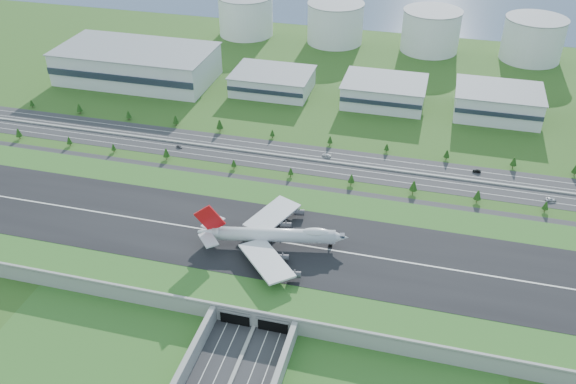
% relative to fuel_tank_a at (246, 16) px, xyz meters
% --- Properties ---
extents(ground, '(1200.00, 1200.00, 0.00)m').
position_rel_fuel_tank_a_xyz_m(ground, '(120.00, -310.00, -17.50)').
color(ground, '#265019').
rests_on(ground, ground).
extents(airfield_deck, '(520.00, 100.00, 9.20)m').
position_rel_fuel_tank_a_xyz_m(airfield_deck, '(120.00, -310.09, -13.38)').
color(airfield_deck, gray).
rests_on(airfield_deck, ground).
extents(north_expressway, '(560.00, 36.00, 0.12)m').
position_rel_fuel_tank_a_xyz_m(north_expressway, '(120.00, -215.00, -17.44)').
color(north_expressway, '#28282B').
rests_on(north_expressway, ground).
extents(tree_row, '(500.09, 48.63, 8.41)m').
position_rel_fuel_tank_a_xyz_m(tree_row, '(142.21, -214.45, -12.91)').
color(tree_row, '#3D2819').
rests_on(tree_row, ground).
extents(hangar_west, '(120.00, 60.00, 25.00)m').
position_rel_fuel_tank_a_xyz_m(hangar_west, '(-50.00, -125.00, -5.00)').
color(hangar_west, silver).
rests_on(hangar_west, ground).
extents(hangar_mid_a, '(58.00, 42.00, 15.00)m').
position_rel_fuel_tank_a_xyz_m(hangar_mid_a, '(60.00, -120.00, -10.00)').
color(hangar_mid_a, silver).
rests_on(hangar_mid_a, ground).
extents(hangar_mid_b, '(58.00, 42.00, 17.00)m').
position_rel_fuel_tank_a_xyz_m(hangar_mid_b, '(145.00, -120.00, -9.00)').
color(hangar_mid_b, silver).
rests_on(hangar_mid_b, ground).
extents(hangar_mid_c, '(58.00, 42.00, 19.00)m').
position_rel_fuel_tank_a_xyz_m(hangar_mid_c, '(225.00, -120.00, -8.00)').
color(hangar_mid_c, silver).
rests_on(hangar_mid_c, ground).
extents(fuel_tank_a, '(50.00, 50.00, 35.00)m').
position_rel_fuel_tank_a_xyz_m(fuel_tank_a, '(0.00, 0.00, 0.00)').
color(fuel_tank_a, silver).
rests_on(fuel_tank_a, ground).
extents(fuel_tank_b, '(50.00, 50.00, 35.00)m').
position_rel_fuel_tank_a_xyz_m(fuel_tank_b, '(85.00, 0.00, 0.00)').
color(fuel_tank_b, silver).
rests_on(fuel_tank_b, ground).
extents(fuel_tank_c, '(50.00, 50.00, 35.00)m').
position_rel_fuel_tank_a_xyz_m(fuel_tank_c, '(170.00, 0.00, 0.00)').
color(fuel_tank_c, silver).
rests_on(fuel_tank_c, ground).
extents(fuel_tank_d, '(50.00, 50.00, 35.00)m').
position_rel_fuel_tank_a_xyz_m(fuel_tank_d, '(255.00, 0.00, 0.00)').
color(fuel_tank_d, silver).
rests_on(fuel_tank_d, ground).
extents(boeing_747, '(73.25, 68.57, 22.89)m').
position_rel_fuel_tank_a_xyz_m(boeing_747, '(115.31, -313.45, -3.03)').
color(boeing_747, silver).
rests_on(boeing_747, airfield_deck).
extents(car_4, '(4.47, 3.03, 1.41)m').
position_rel_fuel_tank_a_xyz_m(car_4, '(26.05, -221.43, -16.67)').
color(car_4, '#56565A').
rests_on(car_4, ground).
extents(car_5, '(4.94, 1.79, 1.62)m').
position_rel_fuel_tank_a_xyz_m(car_5, '(212.40, -204.31, -16.57)').
color(car_5, black).
rests_on(car_5, ground).
extents(car_6, '(6.56, 4.24, 1.68)m').
position_rel_fuel_tank_a_xyz_m(car_6, '(252.86, -225.44, -16.54)').
color(car_6, silver).
rests_on(car_6, ground).
extents(car_7, '(6.20, 3.48, 1.70)m').
position_rel_fuel_tank_a_xyz_m(car_7, '(120.47, -208.36, -16.53)').
color(car_7, silver).
rests_on(car_7, ground).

